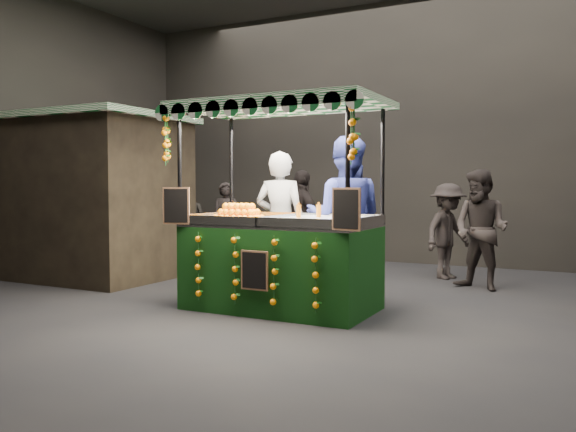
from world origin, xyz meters
The scene contains 11 objects.
ground centered at (0.00, 0.00, 0.00)m, with size 12.00×12.00×0.00m, color black.
market_hall centered at (0.00, 0.00, 3.38)m, with size 12.10×10.10×5.05m.
neighbour_stall_left centered at (-4.40, 1.00, 1.31)m, with size 3.00×2.20×2.60m.
juice_stall centered at (-0.40, 0.12, 0.77)m, with size 2.55×1.50×2.47m.
vendor_grey centered at (-0.88, 1.03, 0.97)m, with size 0.77×0.56×1.94m.
vendor_blue centered at (0.06, 1.02, 1.06)m, with size 1.21×1.05×2.12m.
shopper_0 centered at (-3.36, 3.48, 0.77)m, with size 0.66×0.55×1.55m.
shopper_1 centered at (1.50, 2.62, 0.86)m, with size 1.02×0.92×1.71m.
shopper_2 centered at (-1.61, 3.20, 0.88)m, with size 1.09×0.92×1.75m.
shopper_3 centered at (0.87, 3.40, 0.76)m, with size 0.91×1.12×1.52m.
shopper_4 centered at (-4.50, 3.78, 0.78)m, with size 0.90×0.80×1.55m.
Camera 1 is at (2.87, -6.07, 1.49)m, focal length 36.86 mm.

